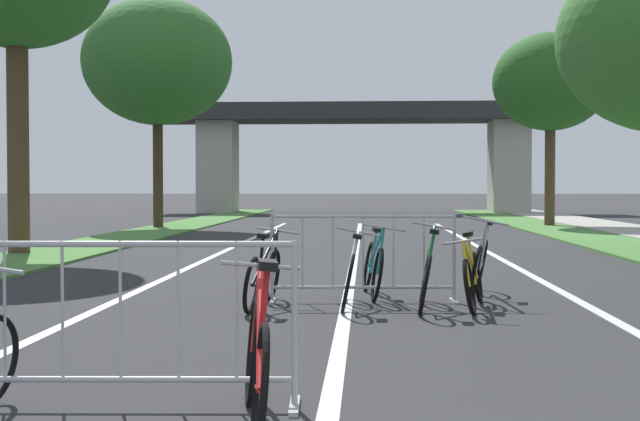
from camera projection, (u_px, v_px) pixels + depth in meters
grass_verge_left at (134, 236)px, 23.34m from camera, size 2.04×51.06×0.05m
grass_verge_right at (588, 237)px, 22.68m from camera, size 2.04×51.06×0.05m
lane_stripe_center at (355, 256)px, 16.91m from camera, size 0.14×29.54×0.01m
lane_stripe_right_lane at (497, 257)px, 16.75m from camera, size 0.14×29.54×0.01m
lane_stripe_left_lane at (215, 256)px, 17.06m from camera, size 0.14×29.54×0.01m
overpass_bridge at (362, 133)px, 44.17m from camera, size 22.08×3.85×5.57m
tree_left_pine_near at (157, 62)px, 28.02m from camera, size 4.88×4.88×7.54m
tree_right_maple_mid at (551, 82)px, 29.19m from camera, size 3.93×3.93×6.61m
crowd_barrier_nearest at (120, 326)px, 5.35m from camera, size 2.25×0.55×1.05m
crowd_barrier_second at (363, 259)px, 10.22m from camera, size 2.26×0.56×1.05m
bicycle_teal_0 at (373, 267)px, 10.76m from camera, size 0.54×1.72×0.95m
bicycle_black_1 at (263, 277)px, 9.80m from camera, size 0.53×1.71×0.90m
bicycle_white_3 at (350, 275)px, 9.80m from camera, size 0.53×1.69×0.90m
bicycle_silver_4 at (479, 266)px, 10.66m from camera, size 0.55×1.80×1.04m
bicycle_green_5 at (426, 276)px, 9.66m from camera, size 0.54×1.68×0.98m
bicycle_red_6 at (257, 362)px, 4.88m from camera, size 0.49×1.73×1.00m
bicycle_yellow_7 at (473, 278)px, 9.70m from camera, size 0.62×1.61×0.86m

